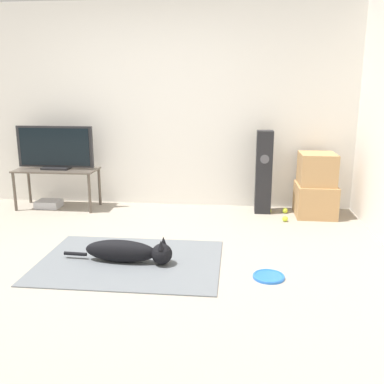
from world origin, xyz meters
name	(u,v)px	position (x,y,z in m)	size (l,w,h in m)	color
ground_plane	(107,266)	(0.00, 0.00, 0.00)	(12.00, 12.00, 0.00)	#9E9384
wall_back	(151,107)	(0.00, 2.10, 1.27)	(8.00, 0.06, 2.55)	silver
area_rug	(130,262)	(0.18, 0.10, 0.01)	(1.61, 1.17, 0.01)	slate
dog	(130,251)	(0.19, 0.07, 0.11)	(1.00, 0.22, 0.24)	black
frisbee	(269,276)	(1.39, -0.10, 0.01)	(0.26, 0.26, 0.03)	blue
cardboard_box_lower	(315,200)	(2.07, 1.74, 0.19)	(0.46, 0.50, 0.39)	tan
cardboard_box_upper	(317,169)	(2.06, 1.74, 0.57)	(0.41, 0.45, 0.38)	tan
floor_speaker	(264,172)	(1.44, 1.81, 0.51)	(0.19, 0.20, 1.01)	black
tv_stand	(57,174)	(-1.16, 1.74, 0.44)	(1.03, 0.45, 0.51)	brown
tv	(55,148)	(-1.16, 1.75, 0.77)	(0.97, 0.20, 0.54)	#232326
tennis_ball_by_boxes	(285,219)	(1.69, 1.44, 0.03)	(0.07, 0.07, 0.07)	#C6E033
tennis_ball_near_speaker	(285,211)	(1.72, 1.79, 0.03)	(0.07, 0.07, 0.07)	#C6E033
tennis_ball_loose_on_carpet	(269,211)	(1.52, 1.76, 0.03)	(0.07, 0.07, 0.07)	#C6E033
game_console	(49,204)	(-1.30, 1.74, 0.05)	(0.30, 0.24, 0.09)	#B7B7BC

